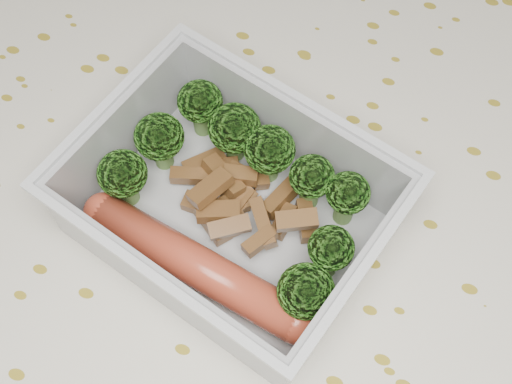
% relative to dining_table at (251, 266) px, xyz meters
% --- Properties ---
extents(dining_table, '(1.40, 0.90, 0.75)m').
position_rel_dining_table_xyz_m(dining_table, '(0.00, 0.00, 0.00)').
color(dining_table, brown).
rests_on(dining_table, ground).
extents(tablecloth, '(1.46, 0.96, 0.19)m').
position_rel_dining_table_xyz_m(tablecloth, '(0.00, 0.00, 0.05)').
color(tablecloth, silver).
rests_on(tablecloth, dining_table).
extents(lunch_container, '(0.21, 0.18, 0.06)m').
position_rel_dining_table_xyz_m(lunch_container, '(-0.01, -0.01, 0.11)').
color(lunch_container, silver).
rests_on(lunch_container, tablecloth).
extents(broccoli_florets, '(0.16, 0.13, 0.04)m').
position_rel_dining_table_xyz_m(broccoli_florets, '(-0.01, 0.01, 0.12)').
color(broccoli_florets, '#608C3F').
rests_on(broccoli_florets, lunch_container).
extents(meat_pile, '(0.10, 0.07, 0.03)m').
position_rel_dining_table_xyz_m(meat_pile, '(-0.01, 0.00, 0.10)').
color(meat_pile, brown).
rests_on(meat_pile, lunch_container).
extents(sausage, '(0.15, 0.05, 0.02)m').
position_rel_dining_table_xyz_m(sausage, '(-0.01, -0.05, 0.11)').
color(sausage, '#AF3F27').
rests_on(sausage, lunch_container).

